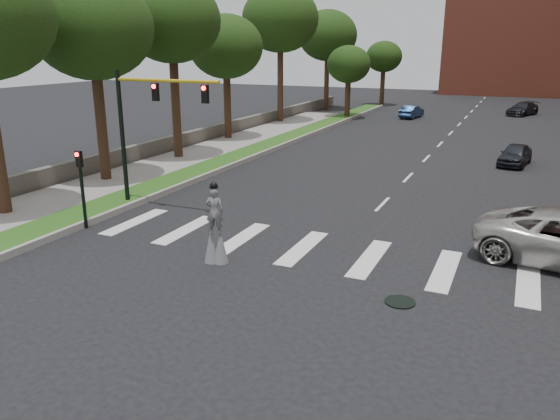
{
  "coord_description": "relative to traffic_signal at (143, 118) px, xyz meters",
  "views": [
    {
      "loc": [
        5.73,
        -16.7,
        7.23
      ],
      "look_at": [
        -1.76,
        0.0,
        1.7
      ],
      "focal_mm": 35.0,
      "sensor_mm": 36.0,
      "label": 1
    }
  ],
  "objects": [
    {
      "name": "car_mid",
      "position": [
        4.64,
        37.98,
        -3.5
      ],
      "size": [
        1.98,
        4.09,
        1.29
      ],
      "primitive_type": "imported",
      "rotation": [
        0.0,
        0.0,
        2.98
      ],
      "color": "navy",
      "rests_on": "ground"
    },
    {
      "name": "building_backdrop",
      "position": [
        15.78,
        75.0,
        4.85
      ],
      "size": [
        26.0,
        14.0,
        18.0
      ],
      "primitive_type": "cube",
      "color": "#B34F38",
      "rests_on": "ground"
    },
    {
      "name": "tree_2",
      "position": [
        -5.24,
        10.11,
        4.52
      ],
      "size": [
        6.14,
        6.14,
        11.34
      ],
      "color": "#331F14",
      "rests_on": "ground"
    },
    {
      "name": "stilt_performer",
      "position": [
        6.27,
        -4.5,
        -3.04
      ],
      "size": [
        0.83,
        0.61,
        2.87
      ],
      "rotation": [
        0.0,
        0.0,
        3.42
      ],
      "color": "#331F14",
      "rests_on": "ground"
    },
    {
      "name": "stone_wall",
      "position": [
        -7.22,
        19.0,
        -3.6
      ],
      "size": [
        0.5,
        56.0,
        1.1
      ],
      "primitive_type": "cube",
      "color": "#514D45",
      "rests_on": "ground"
    },
    {
      "name": "tree_6",
      "position": [
        -1.38,
        34.9,
        1.21
      ],
      "size": [
        4.38,
        4.38,
        7.28
      ],
      "color": "#331F14",
      "rests_on": "ground"
    },
    {
      "name": "median_curb",
      "position": [
        -0.67,
        17.0,
        -4.01
      ],
      "size": [
        0.2,
        60.0,
        0.28
      ],
      "primitive_type": "cube",
      "color": "gray",
      "rests_on": "ground"
    },
    {
      "name": "sidewalk_left",
      "position": [
        -4.72,
        7.0,
        -4.06
      ],
      "size": [
        4.0,
        60.0,
        0.18
      ],
      "primitive_type": "cube",
      "color": "gray",
      "rests_on": "ground"
    },
    {
      "name": "tree_1",
      "position": [
        -5.28,
        3.18,
        3.93
      ],
      "size": [
        6.28,
        6.28,
        10.8
      ],
      "color": "#331F14",
      "rests_on": "ground"
    },
    {
      "name": "ground_plane",
      "position": [
        9.78,
        -3.0,
        -4.15
      ],
      "size": [
        160.0,
        160.0,
        0.0
      ],
      "primitive_type": "plane",
      "color": "black",
      "rests_on": "ground"
    },
    {
      "name": "tree_5",
      "position": [
        -6.1,
        41.73,
        4.14
      ],
      "size": [
        6.67,
        6.67,
        11.16
      ],
      "color": "#331F14",
      "rests_on": "ground"
    },
    {
      "name": "car_far",
      "position": [
        15.11,
        45.18,
        -3.46
      ],
      "size": [
        3.64,
        5.13,
        1.38
      ],
      "primitive_type": "imported",
      "rotation": [
        0.0,
        0.0,
        -0.4
      ],
      "color": "black",
      "rests_on": "ground"
    },
    {
      "name": "tree_7",
      "position": [
        -1.31,
        49.15,
        1.7
      ],
      "size": [
        4.44,
        4.44,
        7.81
      ],
      "color": "#331F14",
      "rests_on": "ground"
    },
    {
      "name": "secondary_signal",
      "position": [
        -0.52,
        -3.5,
        -2.2
      ],
      "size": [
        0.25,
        0.21,
        3.23
      ],
      "color": "black",
      "rests_on": "ground"
    },
    {
      "name": "tree_4",
      "position": [
        -6.27,
        28.97,
        5.38
      ],
      "size": [
        7.12,
        7.12,
        12.61
      ],
      "color": "#331F14",
      "rests_on": "ground"
    },
    {
      "name": "manhole",
      "position": [
        12.78,
        -5.0,
        -4.13
      ],
      "size": [
        0.9,
        0.9,
        0.04
      ],
      "primitive_type": "cylinder",
      "color": "black",
      "rests_on": "ground"
    },
    {
      "name": "car_near",
      "position": [
        15.19,
        17.15,
        -3.48
      ],
      "size": [
        2.18,
        4.13,
        1.34
      ],
      "primitive_type": "imported",
      "rotation": [
        0.0,
        0.0,
        -0.16
      ],
      "color": "black",
      "rests_on": "ground"
    },
    {
      "name": "traffic_signal",
      "position": [
        0.0,
        0.0,
        0.0
      ],
      "size": [
        5.3,
        0.23,
        6.2
      ],
      "color": "black",
      "rests_on": "ground"
    },
    {
      "name": "tree_3",
      "position": [
        -6.01,
        18.21,
        2.95
      ],
      "size": [
        5.68,
        5.68,
        9.57
      ],
      "color": "#331F14",
      "rests_on": "ground"
    },
    {
      "name": "grass_median",
      "position": [
        -1.72,
        17.0,
        -4.03
      ],
      "size": [
        2.0,
        60.0,
        0.25
      ],
      "primitive_type": "cube",
      "color": "#224D16",
      "rests_on": "ground"
    }
  ]
}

